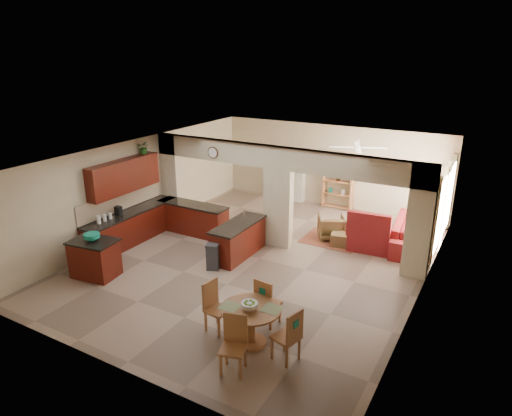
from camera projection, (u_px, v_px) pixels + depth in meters
The scene contains 39 objects.
floor at pixel (260, 258), 11.98m from camera, with size 10.00×10.00×0.00m, color gray.
ceiling at pixel (260, 154), 11.05m from camera, with size 10.00×10.00×0.00m, color white.
wall_back at pixel (331, 166), 15.61m from camera, with size 8.00×8.00×0.00m, color beige.
wall_front at pixel (111, 297), 7.41m from camera, with size 8.00×8.00×0.00m, color beige.
wall_left at pixel (141, 186), 13.37m from camera, with size 10.00×10.00×0.00m, color beige.
wall_right at pixel (425, 239), 9.65m from camera, with size 10.00×10.00×0.00m, color beige.
partition_left_pier at pixel (171, 179), 14.05m from camera, with size 0.60×0.25×2.80m, color beige.
partition_center_pier at pixel (278, 208), 12.43m from camera, with size 0.80×0.25×2.20m, color beige.
partition_right_pier at pixel (420, 222), 10.61m from camera, with size 0.60×0.25×2.80m, color beige.
partition_header at pixel (279, 158), 11.97m from camera, with size 8.00×0.25×0.60m, color beige.
kitchen_counter at pixel (157, 223), 13.14m from camera, with size 2.52×3.29×1.48m.
upper_cabinets at pixel (124, 176), 12.46m from camera, with size 0.35×2.40×0.90m, color #461108.
peninsula at pixel (238, 240), 12.01m from camera, with size 0.70×1.85×0.91m.
wall_clock at pixel (213, 153), 12.79m from camera, with size 0.34×0.34×0.03m, color #4A3318.
rug at pixel (332, 240), 13.14m from camera, with size 1.60×1.30×0.01m, color brown.
fireplace at pixel (286, 183), 16.48m from camera, with size 1.60×0.35×1.20m.
shelving_unit at pixel (338, 183), 15.47m from camera, with size 1.00×0.32×1.80m, color #935732.
window_a at pixel (440, 215), 11.62m from camera, with size 0.02×0.90×1.90m, color white.
window_b at pixel (450, 197), 13.01m from camera, with size 0.02×0.90×1.90m, color white.
glazed_door at pixel (444, 211), 12.37m from camera, with size 0.02×0.70×2.10m, color white.
drape_a_left at pixel (434, 222), 11.15m from camera, with size 0.10×0.28×2.30m, color #45221B.
drape_a_right at pixel (442, 208), 12.13m from camera, with size 0.10×0.28×2.30m, color #45221B.
drape_b_left at pixel (445, 203), 12.54m from camera, with size 0.10×0.28×2.30m, color #45221B.
drape_b_right at pixel (451, 192), 13.53m from camera, with size 0.10×0.28×2.30m, color #45221B.
ceiling_fan at pixel (358, 148), 12.89m from camera, with size 1.00×1.00×0.10m, color white.
kitchen_island at pixel (95, 258), 10.93m from camera, with size 1.17×0.91×0.93m.
teal_bowl at pixel (92, 237), 10.74m from camera, with size 0.37×0.37×0.18m, color #128267.
trash_can at pixel (213, 258), 11.31m from camera, with size 0.29×0.25×0.62m, color #313033.
dining_table at pixel (251, 320), 8.38m from camera, with size 1.12×1.12×0.76m.
fruit_bowl at pixel (249, 306), 8.21m from camera, with size 0.30×0.30×0.16m, color #73B526.
sofa at pixel (413, 233), 12.63m from camera, with size 1.00×2.56×0.75m, color maroon.
chaise at pixel (371, 241), 12.52m from camera, with size 1.15×0.94×0.46m, color maroon.
armchair at pixel (331, 227), 13.17m from camera, with size 0.73×0.75×0.68m, color maroon.
ottoman at pixel (340, 239), 12.73m from camera, with size 0.49×0.49×0.36m, color maroon.
plant at pixel (144, 147), 12.95m from camera, with size 0.34×0.29×0.38m, color #205115.
chair_north at pixel (266, 301), 8.93m from camera, with size 0.46×0.46×1.02m.
chair_east at pixel (290, 334), 7.88m from camera, with size 0.51×0.51×1.02m.
chair_south at pixel (234, 341), 7.70m from camera, with size 0.53×0.53×1.02m.
chair_west at pixel (214, 304), 8.81m from camera, with size 0.47×0.47×1.02m.
Camera 1 is at (5.26, -9.49, 5.24)m, focal length 32.00 mm.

